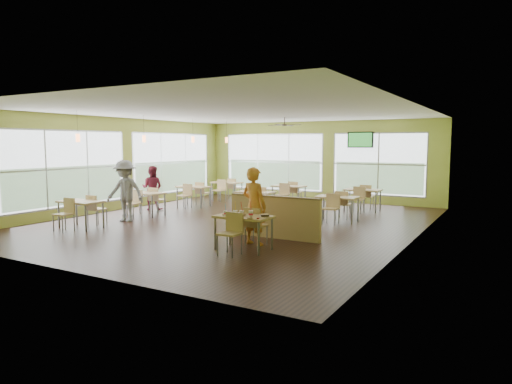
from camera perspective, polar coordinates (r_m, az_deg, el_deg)
room at (r=13.33m, az=-2.19°, el=3.06°), size 12.00×12.04×3.20m
window_bays at (r=17.35m, az=-4.21°, el=3.32°), size 9.24×10.24×2.38m
main_table at (r=9.85m, az=-1.57°, el=-3.66°), size 1.22×1.52×0.87m
half_wall_divider at (r=11.11m, az=2.34°, el=-3.12°), size 2.40×0.14×1.04m
dining_tables at (r=15.41m, az=-2.11°, el=-0.16°), size 6.92×8.72×0.87m
pendant_lights at (r=15.76m, az=-10.85°, el=6.52°), size 0.11×7.31×0.86m
ceiling_fan at (r=15.95m, az=3.58°, el=8.37°), size 1.25×1.25×0.29m
tv_backwall at (r=17.97m, az=12.91°, el=6.38°), size 1.00×0.07×0.60m
man_plaid at (r=10.32m, az=-0.24°, el=-1.78°), size 0.71×0.52×1.77m
patron_maroon at (r=16.21m, az=-12.85°, el=0.49°), size 0.91×0.81×1.54m
patron_grey at (r=13.98m, az=-16.04°, el=0.12°), size 1.30×0.94×1.82m
cup_blue at (r=9.78m, az=-3.83°, el=-2.67°), size 0.08×0.08×0.30m
cup_yellow at (r=9.68m, az=-2.59°, el=-2.69°), size 0.10×0.10×0.35m
cup_red_near at (r=9.70m, az=-1.80°, el=-2.68°), size 0.09×0.09×0.34m
cup_red_far at (r=9.59m, az=-0.65°, el=-2.74°), size 0.10×0.10×0.38m
food_basket at (r=9.71m, az=1.13°, el=-2.92°), size 0.21×0.21×0.05m
ketchup_cup at (r=9.39m, az=0.26°, el=-3.31°), size 0.06×0.06×0.03m
wrapper_left at (r=9.87m, az=-3.91°, el=-2.85°), size 0.15×0.14×0.03m
wrapper_mid at (r=9.87m, az=-1.72°, el=-2.80°), size 0.23×0.22×0.05m
wrapper_right at (r=9.40m, az=-0.78°, el=-3.27°), size 0.17×0.16×0.04m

